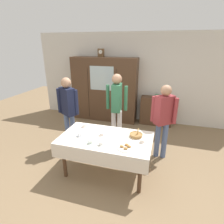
{
  "coord_description": "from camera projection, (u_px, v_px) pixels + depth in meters",
  "views": [
    {
      "loc": [
        0.95,
        -2.98,
        2.38
      ],
      "look_at": [
        0.0,
        0.2,
        1.12
      ],
      "focal_mm": 29.13,
      "sensor_mm": 36.0,
      "label": 1
    }
  ],
  "objects": [
    {
      "name": "ground_plane",
      "position": [
        109.0,
        165.0,
        3.77
      ],
      "size": [
        12.0,
        12.0,
        0.0
      ],
      "primitive_type": "plane",
      "color": "#846B4C",
      "rests_on": "ground"
    },
    {
      "name": "back_wall",
      "position": [
        135.0,
        78.0,
        5.67
      ],
      "size": [
        6.4,
        0.1,
        2.7
      ],
      "primitive_type": "cube",
      "color": "silver",
      "rests_on": "ground"
    },
    {
      "name": "dining_table",
      "position": [
        105.0,
        143.0,
        3.33
      ],
      "size": [
        1.68,
        0.97,
        0.77
      ],
      "color": "#4C3321",
      "rests_on": "ground"
    },
    {
      "name": "wall_cabinet",
      "position": [
        104.0,
        90.0,
        5.77
      ],
      "size": [
        2.06,
        0.46,
        1.99
      ],
      "color": "#4C3321",
      "rests_on": "ground"
    },
    {
      "name": "mantel_clock",
      "position": [
        101.0,
        53.0,
        5.4
      ],
      "size": [
        0.18,
        0.11,
        0.24
      ],
      "color": "brown",
      "rests_on": "wall_cabinet"
    },
    {
      "name": "bookshelf_low",
      "position": [
        156.0,
        111.0,
        5.57
      ],
      "size": [
        0.94,
        0.35,
        0.86
      ],
      "color": "#4C3321",
      "rests_on": "ground"
    },
    {
      "name": "book_stack",
      "position": [
        157.0,
        96.0,
        5.41
      ],
      "size": [
        0.15,
        0.21,
        0.07
      ],
      "color": "#99332D",
      "rests_on": "bookshelf_low"
    },
    {
      "name": "tea_cup_back_edge",
      "position": [
        84.0,
        126.0,
        3.72
      ],
      "size": [
        0.13,
        0.13,
        0.06
      ],
      "color": "white",
      "rests_on": "dining_table"
    },
    {
      "name": "tea_cup_mid_right",
      "position": [
        102.0,
        134.0,
        3.37
      ],
      "size": [
        0.13,
        0.13,
        0.06
      ],
      "color": "white",
      "rests_on": "dining_table"
    },
    {
      "name": "tea_cup_near_left",
      "position": [
        90.0,
        142.0,
        3.11
      ],
      "size": [
        0.13,
        0.13,
        0.06
      ],
      "color": "silver",
      "rests_on": "dining_table"
    },
    {
      "name": "tea_cup_far_left",
      "position": [
        143.0,
        141.0,
        3.13
      ],
      "size": [
        0.13,
        0.13,
        0.06
      ],
      "color": "white",
      "rests_on": "dining_table"
    },
    {
      "name": "tea_cup_center",
      "position": [
        80.0,
        135.0,
        3.35
      ],
      "size": [
        0.13,
        0.13,
        0.06
      ],
      "color": "white",
      "rests_on": "dining_table"
    },
    {
      "name": "tea_cup_front_edge",
      "position": [
        101.0,
        144.0,
        3.06
      ],
      "size": [
        0.13,
        0.13,
        0.06
      ],
      "color": "white",
      "rests_on": "dining_table"
    },
    {
      "name": "bread_basket",
      "position": [
        136.0,
        135.0,
        3.34
      ],
      "size": [
        0.24,
        0.24,
        0.16
      ],
      "color": "#9E7542",
      "rests_on": "dining_table"
    },
    {
      "name": "pastry_plate",
      "position": [
        126.0,
        147.0,
        2.98
      ],
      "size": [
        0.28,
        0.28,
        0.05
      ],
      "color": "white",
      "rests_on": "dining_table"
    },
    {
      "name": "spoon_far_right",
      "position": [
        90.0,
        131.0,
        3.55
      ],
      "size": [
        0.12,
        0.02,
        0.01
      ],
      "color": "silver",
      "rests_on": "dining_table"
    },
    {
      "name": "spoon_near_left",
      "position": [
        92.0,
        139.0,
        3.27
      ],
      "size": [
        0.12,
        0.02,
        0.01
      ],
      "color": "silver",
      "rests_on": "dining_table"
    },
    {
      "name": "person_by_cabinet",
      "position": [
        163.0,
        115.0,
        3.74
      ],
      "size": [
        0.52,
        0.39,
        1.62
      ],
      "color": "slate",
      "rests_on": "ground"
    },
    {
      "name": "person_behind_table_left",
      "position": [
        117.0,
        102.0,
        4.3
      ],
      "size": [
        0.52,
        0.38,
        1.74
      ],
      "color": "silver",
      "rests_on": "ground"
    },
    {
      "name": "person_near_right_end",
      "position": [
        68.0,
        106.0,
        4.13
      ],
      "size": [
        0.52,
        0.36,
        1.69
      ],
      "color": "slate",
      "rests_on": "ground"
    }
  ]
}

